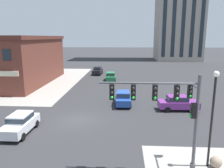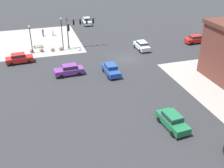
% 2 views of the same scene
% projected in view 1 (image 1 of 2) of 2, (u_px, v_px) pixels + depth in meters
% --- Properties ---
extents(ground_plane, '(320.00, 320.00, 0.00)m').
position_uv_depth(ground_plane, '(78.00, 120.00, 22.09)').
color(ground_plane, '#2D2D30').
extents(traffic_signal_main, '(5.88, 2.09, 6.02)m').
position_uv_depth(traffic_signal_main, '(171.00, 106.00, 13.09)').
color(traffic_signal_main, '#4C4C51').
rests_on(traffic_signal_main, ground).
extents(bollard_sphere_curb_a, '(0.73, 0.73, 0.73)m').
position_uv_depth(bollard_sphere_curb_a, '(216.00, 162.00, 13.99)').
color(bollard_sphere_curb_a, gray).
rests_on(bollard_sphere_curb_a, ground).
extents(street_lamp_corner_near, '(0.36, 0.36, 6.16)m').
position_uv_depth(street_lamp_corner_near, '(213.00, 109.00, 13.43)').
color(street_lamp_corner_near, black).
rests_on(street_lamp_corner_near, ground).
extents(car_main_northbound_near, '(1.98, 4.45, 1.68)m').
position_uv_depth(car_main_northbound_near, '(123.00, 97.00, 26.91)').
color(car_main_northbound_near, '#23479E').
rests_on(car_main_northbound_near, ground).
extents(car_main_northbound_far, '(2.05, 4.48, 1.68)m').
position_uv_depth(car_main_northbound_far, '(98.00, 70.00, 48.99)').
color(car_main_northbound_far, black).
rests_on(car_main_northbound_far, ground).
extents(car_main_southbound_far, '(2.15, 4.52, 1.68)m').
position_uv_depth(car_main_southbound_far, '(110.00, 76.00, 41.46)').
color(car_main_southbound_far, '#1E6B3D').
rests_on(car_main_southbound_far, ground).
extents(car_parked_curb, '(4.47, 2.03, 1.68)m').
position_uv_depth(car_parked_curb, '(178.00, 102.00, 24.87)').
color(car_parked_curb, '#7A3389').
rests_on(car_parked_curb, ground).
extents(car_main_mid, '(1.92, 4.42, 1.68)m').
position_uv_depth(car_main_mid, '(20.00, 123.00, 18.96)').
color(car_main_mid, silver).
rests_on(car_main_mid, ground).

